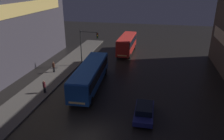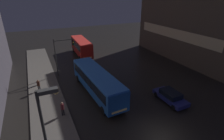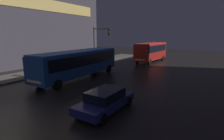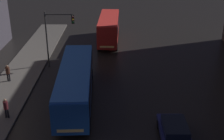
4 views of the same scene
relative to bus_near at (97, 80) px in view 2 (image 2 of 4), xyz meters
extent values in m
plane|color=black|center=(2.70, -9.81, -1.92)|extent=(120.00, 120.00, 0.00)
cube|color=#56514C|center=(-6.30, 0.19, -1.84)|extent=(4.00, 48.00, 0.15)
cube|color=#4C4238|center=(22.84, 5.85, 6.87)|extent=(10.00, 23.05, 17.58)
cube|color=beige|center=(17.89, 5.85, 3.28)|extent=(0.24, 19.60, 1.80)
cube|color=#194793|center=(0.00, 0.00, -0.17)|extent=(3.17, 11.74, 2.39)
cube|color=black|center=(0.00, 0.00, 0.28)|extent=(3.18, 10.81, 1.10)
cube|color=blue|center=(0.00, 0.00, 1.11)|extent=(3.11, 11.50, 0.16)
cube|color=#F4CC72|center=(0.30, -5.82, -0.97)|extent=(1.81, 0.19, 0.20)
cylinder|color=black|center=(1.41, -4.34, -1.42)|extent=(0.30, 1.01, 1.00)
cylinder|color=black|center=(-0.97, -4.46, -1.42)|extent=(0.30, 1.01, 1.00)
cylinder|color=black|center=(0.97, 4.47, -1.42)|extent=(0.30, 1.01, 1.00)
cylinder|color=black|center=(-1.41, 4.35, -1.42)|extent=(0.30, 1.01, 1.00)
cube|color=#AD1E19|center=(2.46, 15.96, -0.01)|extent=(2.70, 9.24, 2.71)
cube|color=black|center=(2.46, 15.96, 0.59)|extent=(2.73, 8.51, 1.10)
cube|color=red|center=(2.46, 15.96, 1.42)|extent=(2.64, 9.05, 0.16)
cube|color=#F4CC72|center=(2.32, 11.36, -0.97)|extent=(1.69, 0.15, 0.20)
cylinder|color=black|center=(3.47, 12.74, -1.42)|extent=(0.28, 1.01, 1.00)
cylinder|color=black|center=(1.26, 12.81, -1.42)|extent=(0.28, 1.01, 1.00)
cylinder|color=black|center=(3.67, 19.11, -1.42)|extent=(0.28, 1.01, 1.00)
cylinder|color=black|center=(1.45, 19.18, -1.42)|extent=(0.28, 1.01, 1.00)
cube|color=navy|center=(7.41, -5.56, -1.37)|extent=(1.93, 4.49, 0.50)
cube|color=black|center=(7.41, -5.56, -0.82)|extent=(1.63, 2.47, 0.59)
cylinder|color=black|center=(8.29, -7.09, -1.60)|extent=(0.20, 0.64, 0.64)
cylinder|color=black|center=(6.55, -7.11, -1.60)|extent=(0.20, 0.64, 0.64)
cylinder|color=black|center=(8.27, -4.01, -1.60)|extent=(0.20, 0.64, 0.64)
cylinder|color=black|center=(6.53, -4.03, -1.60)|extent=(0.20, 0.64, 0.64)
cylinder|color=black|center=(-7.03, 3.59, -1.38)|extent=(0.14, 0.14, 0.78)
cylinder|color=black|center=(-6.85, 3.59, -1.38)|extent=(0.14, 0.14, 0.78)
cylinder|color=#422319|center=(-6.94, 3.59, -0.66)|extent=(0.51, 0.51, 0.65)
sphere|color=#8C664C|center=(-6.94, 3.59, -0.22)|extent=(0.22, 0.22, 0.22)
cylinder|color=black|center=(-5.09, -2.95, -1.38)|extent=(0.14, 0.14, 0.77)
cylinder|color=black|center=(-4.91, -2.95, -1.38)|extent=(0.14, 0.14, 0.77)
cylinder|color=#4C191E|center=(-5.00, -2.95, -0.67)|extent=(0.37, 0.37, 0.65)
sphere|color=#8C664C|center=(-5.00, -2.95, -0.24)|extent=(0.22, 0.22, 0.22)
cylinder|color=#2D2D2D|center=(-3.85, 7.60, 1.09)|extent=(0.16, 0.16, 6.02)
cylinder|color=#2D2D2D|center=(-2.43, 7.60, 3.80)|extent=(2.85, 0.12, 0.12)
cube|color=black|center=(-1.00, 7.60, 3.30)|extent=(0.30, 0.24, 0.90)
sphere|color=#390706|center=(-1.00, 7.46, 3.58)|extent=(0.18, 0.18, 0.18)
sphere|color=gold|center=(-1.00, 7.46, 3.30)|extent=(0.18, 0.18, 0.18)
sphere|color=black|center=(-1.00, 7.46, 3.02)|extent=(0.18, 0.18, 0.18)
cube|color=#383838|center=(-6.36, -9.87, 5.28)|extent=(1.10, 0.36, 0.24)
sphere|color=#F4CC72|center=(-5.96, -9.87, 5.13)|extent=(0.32, 0.32, 0.32)
camera|label=1|loc=(8.15, -24.87, 10.87)|focal=35.00mm
camera|label=2|loc=(-6.67, -19.00, 10.27)|focal=28.00mm
camera|label=3|loc=(13.43, -14.19, 2.85)|focal=28.00mm
camera|label=4|loc=(3.32, -23.46, 11.23)|focal=50.00mm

